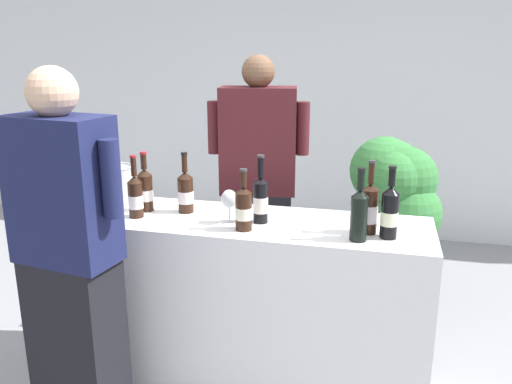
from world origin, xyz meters
name	(u,v)px	position (x,y,z in m)	size (l,w,h in m)	color
ground_plane	(239,380)	(0.00, 0.00, 0.00)	(12.00, 12.00, 0.00)	gray
wall_back	(312,88)	(0.00, 2.60, 1.40)	(8.00, 0.10, 2.80)	silver
counter	(238,303)	(0.00, 0.00, 0.47)	(1.93, 0.55, 0.94)	white
wine_bottle_0	(261,199)	(0.13, -0.02, 1.06)	(0.07, 0.07, 0.34)	black
wine_bottle_1	(135,196)	(-0.51, -0.09, 1.05)	(0.08, 0.08, 0.32)	black
wine_bottle_2	(359,213)	(0.61, -0.16, 1.07)	(0.08, 0.08, 0.34)	black
wine_bottle_3	(244,208)	(0.07, -0.14, 1.05)	(0.08, 0.08, 0.30)	black
wine_bottle_4	(390,212)	(0.74, -0.09, 1.06)	(0.08, 0.08, 0.34)	black
wine_bottle_5	(186,192)	(-0.30, 0.05, 1.05)	(0.08, 0.08, 0.32)	black
wine_bottle_6	(145,190)	(-0.51, 0.03, 1.05)	(0.08, 0.08, 0.32)	black
wine_bottle_7	(369,208)	(0.65, -0.04, 1.06)	(0.08, 0.08, 0.35)	black
wine_glass	(229,200)	(-0.02, -0.06, 1.06)	(0.08, 0.08, 0.17)	silver
ice_bucket	(113,184)	(-0.74, 0.11, 1.05)	(0.22, 0.22, 0.21)	silver
person_server	(258,202)	(-0.04, 0.63, 0.85)	(0.61, 0.31, 1.74)	black
person_guest	(70,269)	(-0.61, -0.55, 0.84)	(0.59, 0.30, 1.71)	black
potted_shrub	(395,195)	(0.79, 1.07, 0.83)	(0.62, 0.58, 1.21)	brown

